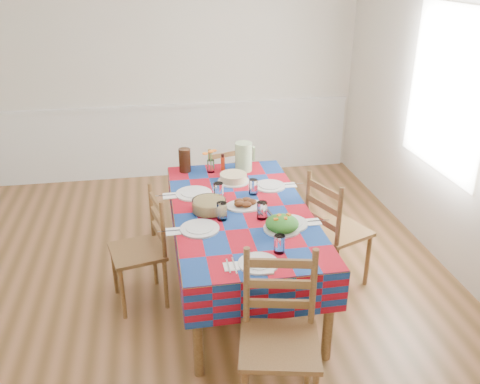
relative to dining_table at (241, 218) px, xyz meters
name	(u,v)px	position (x,y,z in m)	size (l,w,h in m)	color
room	(187,133)	(-0.38, 0.13, 0.68)	(4.58, 5.08, 2.78)	brown
wainscot	(174,138)	(-0.38, 2.61, -0.19)	(4.41, 0.06, 0.92)	white
window_right	(447,91)	(1.85, 0.43, 0.83)	(1.40, 1.40, 0.00)	white
dining_table	(241,218)	(0.00, 0.00, 0.00)	(1.05, 1.94, 0.76)	brown
setting_near_head	(265,256)	(0.03, -0.75, 0.11)	(0.42, 0.28, 0.13)	silver
setting_left_near	(207,222)	(-0.29, -0.23, 0.11)	(0.52, 0.31, 0.14)	silver
setting_left_far	(202,193)	(-0.27, 0.28, 0.12)	(0.54, 0.32, 0.14)	silver
setting_right_near	(280,218)	(0.24, -0.27, 0.11)	(0.52, 0.30, 0.13)	silver
setting_right_far	(265,186)	(0.26, 0.32, 0.11)	(0.50, 0.29, 0.13)	silver
meat_platter	(245,204)	(0.04, 0.03, 0.11)	(0.31, 0.22, 0.06)	silver
salad_platter	(282,224)	(0.23, -0.38, 0.13)	(0.27, 0.27, 0.11)	silver
pasta_bowl	(209,206)	(-0.25, 0.00, 0.13)	(0.27, 0.27, 0.10)	white
cake	(233,178)	(0.03, 0.53, 0.12)	(0.27, 0.27, 0.08)	silver
serving_utensils	(265,211)	(0.17, -0.08, 0.09)	(0.14, 0.32, 0.01)	black
flower_vase	(211,163)	(-0.14, 0.78, 0.17)	(0.14, 0.11, 0.22)	white
hot_sauce	(223,162)	(-0.02, 0.82, 0.16)	(0.04, 0.04, 0.15)	red
green_pitcher	(244,157)	(0.16, 0.77, 0.22)	(0.15, 0.15, 0.26)	#A3C38A
tea_pitcher	(185,160)	(-0.37, 0.84, 0.19)	(0.11, 0.11, 0.22)	black
name_card	(268,273)	(0.01, -0.92, 0.09)	(0.07, 0.02, 0.02)	silver
chair_near	(279,339)	(0.01, -1.22, -0.16)	(0.54, 0.52, 1.03)	brown
chair_far	(221,184)	(0.01, 1.23, -0.24)	(0.47, 0.46, 0.87)	brown
chair_left	(143,250)	(-0.78, 0.01, -0.21)	(0.47, 0.49, 0.93)	brown
chair_right	(334,231)	(0.78, -0.02, -0.18)	(0.55, 0.56, 0.99)	brown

